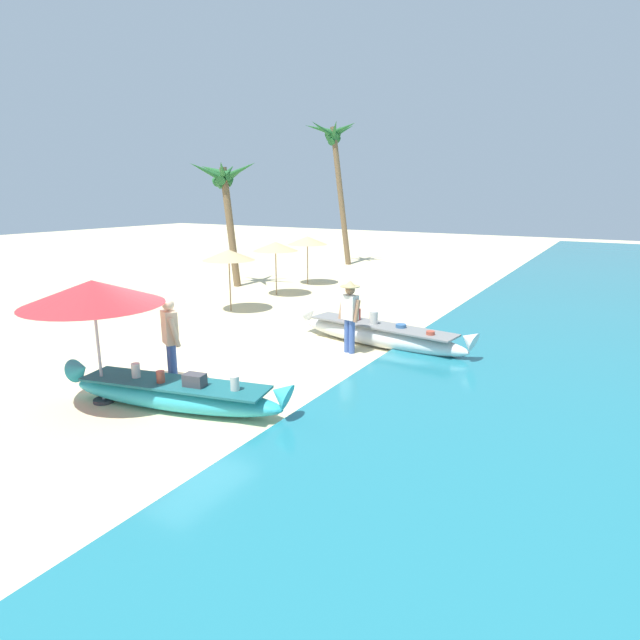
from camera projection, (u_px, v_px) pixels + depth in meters
ground_plane at (173, 377)px, 10.40m from camera, size 80.00×80.00×0.00m
boat_cyan_foreground at (175, 394)px, 8.79m from camera, size 4.27×1.60×0.76m
boat_white_midground at (381, 335)px, 12.37m from camera, size 4.75×1.25×0.84m
person_vendor_hatted at (350, 312)px, 11.75m from camera, size 0.58×0.44×1.68m
person_tourist_customer at (170, 338)px, 9.66m from camera, size 0.58×0.44×1.70m
patio_umbrella_large at (93, 293)px, 8.68m from camera, size 2.34×2.34×2.18m
parasol_row_0 at (229, 255)px, 15.82m from camera, size 1.60×1.60×1.91m
parasol_row_1 at (276, 246)px, 18.34m from camera, size 1.60×1.60×1.91m
parasol_row_2 at (307, 241)px, 20.63m from camera, size 1.60×1.60×1.91m
palm_tree_tall_inland at (226, 184)px, 19.81m from camera, size 2.88×2.63×4.86m
palm_tree_leaning_seaward at (335, 149)px, 25.84m from camera, size 2.76×2.65×7.11m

